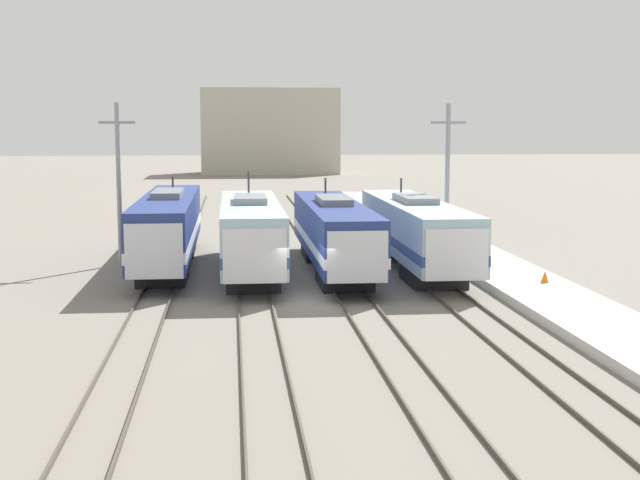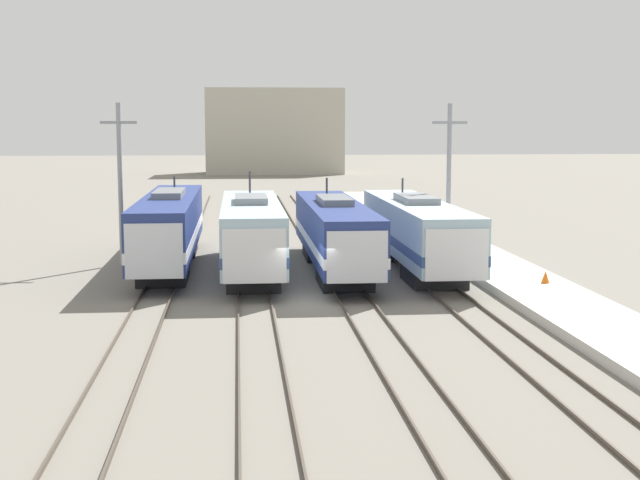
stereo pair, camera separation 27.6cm
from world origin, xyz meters
The scene contains 14 objects.
ground_plane centered at (0.00, 0.00, 0.00)m, with size 400.00×400.00×0.00m, color slate.
rail_pair_far_left centered at (-6.68, 0.00, 0.07)m, with size 1.51×120.00×0.15m.
rail_pair_center_left centered at (-2.23, 0.00, 0.07)m, with size 1.51×120.00×0.15m.
rail_pair_center_right centered at (2.23, 0.00, 0.07)m, with size 1.51×120.00×0.15m.
rail_pair_far_right centered at (6.68, 0.00, 0.07)m, with size 1.51×120.00×0.15m.
locomotive_far_left centered at (-6.68, 10.29, 2.18)m, with size 2.86×19.40×4.76m.
locomotive_center_left centered at (-2.23, 7.57, 2.13)m, with size 3.06×16.95×5.22m.
locomotive_center_right centered at (2.23, 7.94, 2.07)m, with size 2.95×18.52×4.78m.
locomotive_far_right centered at (6.68, 7.93, 2.08)m, with size 3.12×18.34×4.73m.
catenary_tower_left centered at (-9.43, 11.65, 4.78)m, with size 2.01×0.26×9.03m.
catenary_tower_right centered at (9.21, 11.65, 4.78)m, with size 2.01×0.26×9.03m.
platform centered at (10.82, 0.00, 0.21)m, with size 4.00×120.00×0.41m.
traffic_cone centered at (11.46, 1.38, 0.71)m, with size 0.40×0.40×0.58m.
depot_building centered at (3.16, 107.94, 6.86)m, with size 22.02×11.31×13.72m.
Camera 2 is at (-2.93, -38.75, 7.77)m, focal length 50.00 mm.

